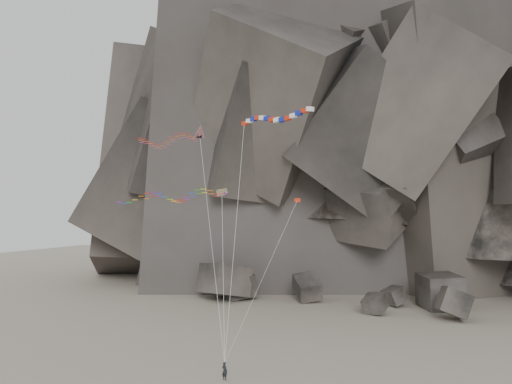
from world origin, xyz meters
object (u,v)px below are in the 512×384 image
(kite_flyer, at_px, (225,370))
(pennant_kite, at_px, (285,227))
(banner_kite, at_px, (274,119))
(delta_kite, at_px, (164,140))
(parafoil_kite, at_px, (165,196))

(kite_flyer, distance_m, pennant_kite, 14.26)
(banner_kite, bearing_deg, pennant_kite, 13.94)
(delta_kite, bearing_deg, parafoil_kite, -34.39)
(delta_kite, height_order, pennant_kite, delta_kite)
(kite_flyer, distance_m, delta_kite, 27.49)
(delta_kite, bearing_deg, banner_kite, 4.17)
(pennant_kite, bearing_deg, delta_kite, 146.93)
(parafoil_kite, bearing_deg, banner_kite, 18.25)
(delta_kite, bearing_deg, kite_flyer, -14.17)
(parafoil_kite, bearing_deg, kite_flyer, -5.42)
(banner_kite, relative_size, parafoil_kite, 1.45)
(delta_kite, relative_size, pennant_kite, 1.57)
(banner_kite, distance_m, pennant_kite, 10.57)
(delta_kite, xyz_separation_m, parafoil_kite, (3.25, -5.06, -6.86))
(kite_flyer, height_order, banner_kite, banner_kite)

